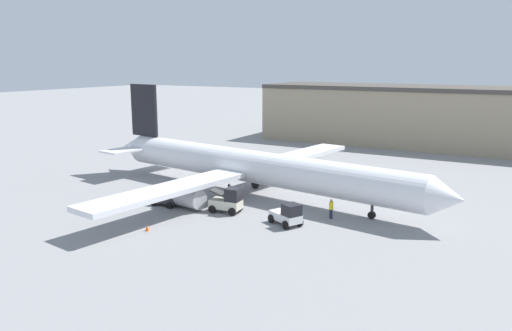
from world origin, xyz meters
name	(u,v)px	position (x,y,z in m)	size (l,w,h in m)	color
ground_plane	(256,195)	(0.00, 0.00, 0.00)	(400.00, 400.00, 0.00)	gray
terminal_building	(452,117)	(13.30, 43.39, 5.13)	(65.01, 15.03, 10.24)	gray
airplane	(248,166)	(-1.07, 0.16, 3.08)	(44.65, 40.71, 11.50)	white
ground_crew_worker	(331,208)	(10.18, -3.76, 0.98)	(0.41, 0.41, 1.85)	#1E2338
baggage_tug	(169,197)	(-5.69, -7.90, 0.90)	(2.97, 2.02, 1.94)	#2D2D33
belt_loader_truck	(228,201)	(0.83, -6.91, 1.15)	(3.18, 2.15, 2.48)	beige
pushback_tug	(287,215)	(7.53, -7.56, 0.96)	(3.44, 2.91, 2.08)	silver
safety_cone_near	(147,228)	(-2.28, -14.92, 0.28)	(0.36, 0.36, 0.55)	#EF590F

